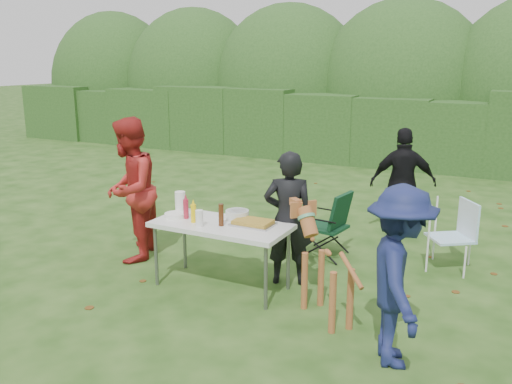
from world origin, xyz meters
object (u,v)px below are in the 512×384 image
at_px(mustard_bottle, 193,213).
at_px(ketchup_bottle, 186,209).
at_px(person_black_puffy, 403,183).
at_px(camping_chair, 326,223).
at_px(paper_towel_roll, 180,203).
at_px(folding_table, 221,228).
at_px(person_red_jacket, 130,190).
at_px(lawn_chair, 450,235).
at_px(child, 399,277).
at_px(person_cook, 288,218).
at_px(beer_bottle, 221,215).
at_px(dog, 327,269).

xyz_separation_m(mustard_bottle, ketchup_bottle, (-0.16, 0.08, 0.01)).
bearing_deg(person_black_puffy, camping_chair, 40.96).
bearing_deg(person_black_puffy, paper_towel_roll, 32.43).
xyz_separation_m(folding_table, paper_towel_roll, (-0.61, 0.12, 0.18)).
relative_size(folding_table, ketchup_bottle, 6.82).
relative_size(person_red_jacket, lawn_chair, 2.11).
height_order(folding_table, child, child).
height_order(folding_table, lawn_chair, lawn_chair).
xyz_separation_m(person_cook, camping_chair, (0.08, 1.02, -0.33)).
xyz_separation_m(mustard_bottle, paper_towel_roll, (-0.32, 0.21, 0.03)).
bearing_deg(person_black_puffy, child, 81.39).
height_order(folding_table, person_cook, person_cook).
relative_size(folding_table, paper_towel_roll, 5.77).
xyz_separation_m(lawn_chair, beer_bottle, (-2.12, -1.79, 0.44)).
bearing_deg(person_black_puffy, beer_bottle, 44.27).
xyz_separation_m(person_cook, mustard_bottle, (-0.89, -0.55, 0.08)).
xyz_separation_m(folding_table, person_black_puffy, (1.36, 2.72, 0.09)).
height_order(lawn_chair, paper_towel_roll, paper_towel_roll).
xyz_separation_m(dog, camping_chair, (-0.61, 1.65, -0.09)).
bearing_deg(ketchup_bottle, paper_towel_roll, 141.69).
xyz_separation_m(person_red_jacket, lawn_chair, (3.62, 1.46, -0.47)).
relative_size(folding_table, dog, 1.38).
bearing_deg(paper_towel_roll, mustard_bottle, -33.70).
distance_m(child, ketchup_bottle, 2.59).
bearing_deg(dog, camping_chair, -29.94).
height_order(person_black_puffy, mustard_bottle, person_black_puffy).
bearing_deg(camping_chair, beer_bottle, 75.83).
bearing_deg(dog, mustard_bottle, 36.77).
bearing_deg(lawn_chair, ketchup_bottle, -1.54).
bearing_deg(mustard_bottle, camping_chair, 58.25).
bearing_deg(person_red_jacket, dog, 59.23).
bearing_deg(camping_chair, paper_towel_roll, 54.67).
xyz_separation_m(person_black_puffy, paper_towel_roll, (-1.97, -2.60, 0.09)).
bearing_deg(lawn_chair, dog, 30.14).
height_order(ketchup_bottle, paper_towel_roll, paper_towel_roll).
height_order(child, beer_bottle, child).
relative_size(camping_chair, lawn_chair, 1.02).
height_order(person_red_jacket, person_black_puffy, person_red_jacket).
relative_size(person_cook, person_black_puffy, 0.98).
relative_size(person_red_jacket, person_black_puffy, 1.15).
xyz_separation_m(dog, paper_towel_roll, (-1.90, 0.30, 0.35)).
distance_m(mustard_bottle, beer_bottle, 0.33).
distance_m(person_cook, paper_towel_roll, 1.26).
height_order(lawn_chair, beer_bottle, beer_bottle).
distance_m(dog, mustard_bottle, 1.61).
distance_m(person_cook, child, 1.83).
bearing_deg(paper_towel_roll, folding_table, -10.91).
relative_size(person_red_jacket, beer_bottle, 7.46).
bearing_deg(person_cook, camping_chair, -116.77).
distance_m(person_black_puffy, camping_chair, 1.46).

